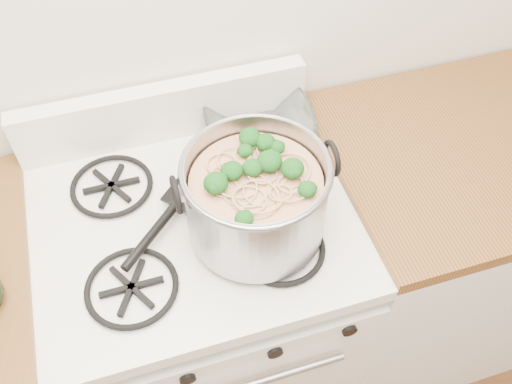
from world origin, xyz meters
name	(u,v)px	position (x,y,z in m)	size (l,w,h in m)	color
gas_range	(206,312)	(0.00, 1.26, 0.44)	(0.76, 0.66, 0.92)	white
counter_left	(32,355)	(-0.51, 1.26, 0.46)	(0.25, 0.65, 0.92)	silver
counter_right	(466,235)	(0.88, 1.26, 0.46)	(1.00, 0.65, 0.92)	silver
stock_pot	(256,199)	(0.13, 1.18, 1.02)	(0.35, 0.32, 0.22)	#94939B
spatula	(188,189)	(0.01, 1.33, 0.94)	(0.29, 0.31, 0.02)	black
glass_bowl	(259,127)	(0.23, 1.48, 0.94)	(0.11, 0.11, 0.03)	white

